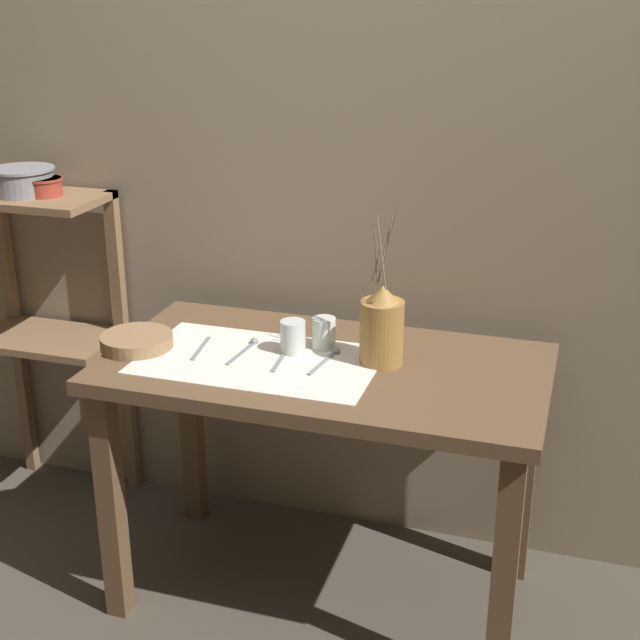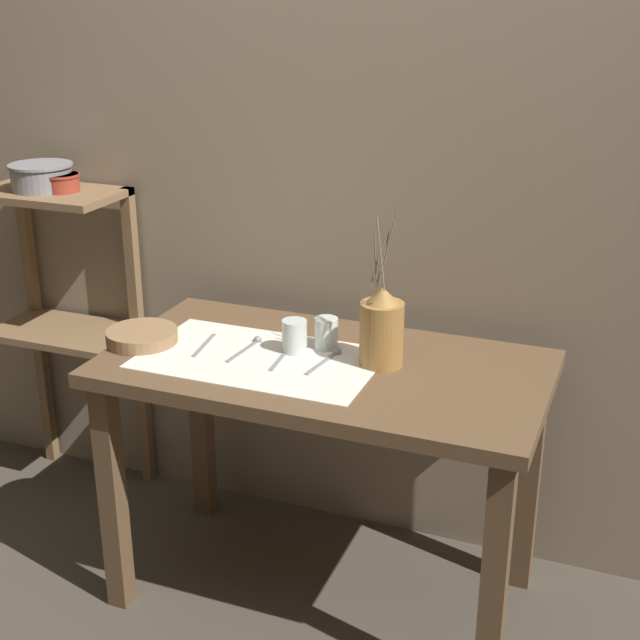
{
  "view_description": "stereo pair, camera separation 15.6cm",
  "coord_description": "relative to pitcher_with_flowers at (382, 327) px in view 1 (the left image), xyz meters",
  "views": [
    {
      "loc": [
        0.65,
        -2.12,
        1.73
      ],
      "look_at": [
        -0.01,
        0.0,
        0.88
      ],
      "focal_mm": 50.0,
      "sensor_mm": 36.0,
      "label": 1
    },
    {
      "loc": [
        0.8,
        -2.07,
        1.73
      ],
      "look_at": [
        -0.01,
        0.0,
        0.88
      ],
      "focal_mm": 50.0,
      "sensor_mm": 36.0,
      "label": 2
    }
  ],
  "objects": [
    {
      "name": "ground_plane",
      "position": [
        -0.15,
        -0.04,
        -0.86
      ],
      "size": [
        12.0,
        12.0,
        0.0
      ],
      "primitive_type": "plane",
      "color": "#473F35"
    },
    {
      "name": "stone_wall_back",
      "position": [
        -0.15,
        0.39,
        0.34
      ],
      "size": [
        7.0,
        0.06,
        2.4
      ],
      "color": "gray",
      "rests_on": "ground_plane"
    },
    {
      "name": "wooden_table",
      "position": [
        -0.15,
        -0.04,
        -0.22
      ],
      "size": [
        1.2,
        0.64,
        0.76
      ],
      "color": "brown",
      "rests_on": "ground_plane"
    },
    {
      "name": "wooden_shelf_unit",
      "position": [
        -1.2,
        0.24,
        -0.11
      ],
      "size": [
        0.47,
        0.28,
        1.09
      ],
      "color": "brown",
      "rests_on": "ground_plane"
    },
    {
      "name": "linen_cloth",
      "position": [
        -0.32,
        -0.09,
        -0.1
      ],
      "size": [
        0.65,
        0.39,
        0.0
      ],
      "color": "silver",
      "rests_on": "wooden_table"
    },
    {
      "name": "pitcher_with_flowers",
      "position": [
        0.0,
        0.0,
        0.0
      ],
      "size": [
        0.12,
        0.12,
        0.44
      ],
      "color": "olive",
      "rests_on": "wooden_table"
    },
    {
      "name": "wooden_bowl",
      "position": [
        -0.68,
        -0.1,
        -0.08
      ],
      "size": [
        0.2,
        0.2,
        0.04
      ],
      "color": "#8E6B47",
      "rests_on": "wooden_table"
    },
    {
      "name": "glass_tumbler_near",
      "position": [
        -0.25,
        -0.01,
        -0.05
      ],
      "size": [
        0.07,
        0.07,
        0.09
      ],
      "color": "silver",
      "rests_on": "wooden_table"
    },
    {
      "name": "glass_tumbler_far",
      "position": [
        -0.18,
        0.05,
        -0.06
      ],
      "size": [
        0.07,
        0.07,
        0.09
      ],
      "color": "silver",
      "rests_on": "wooden_table"
    },
    {
      "name": "fork_inner",
      "position": [
        -0.5,
        -0.07,
        -0.1
      ],
      "size": [
        0.04,
        0.17,
        0.0
      ],
      "color": "gray",
      "rests_on": "wooden_table"
    },
    {
      "name": "spoon_inner",
      "position": [
        -0.38,
        -0.01,
        -0.1
      ],
      "size": [
        0.03,
        0.18,
        0.02
      ],
      "color": "gray",
      "rests_on": "wooden_table"
    },
    {
      "name": "knife_center",
      "position": [
        -0.26,
        -0.07,
        -0.1
      ],
      "size": [
        0.03,
        0.17,
        0.0
      ],
      "color": "gray",
      "rests_on": "wooden_table"
    },
    {
      "name": "spoon_outer",
      "position": [
        -0.14,
        -0.01,
        -0.1
      ],
      "size": [
        0.04,
        0.18,
        0.02
      ],
      "color": "gray",
      "rests_on": "wooden_table"
    },
    {
      "name": "metal_pot_large",
      "position": [
        -1.22,
        0.2,
        0.28
      ],
      "size": [
        0.2,
        0.2,
        0.08
      ],
      "color": "gray",
      "rests_on": "wooden_shelf_unit"
    },
    {
      "name": "metal_pot_small",
      "position": [
        -1.14,
        0.2,
        0.26
      ],
      "size": [
        0.12,
        0.12,
        0.06
      ],
      "color": "#9E3828",
      "rests_on": "wooden_shelf_unit"
    }
  ]
}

